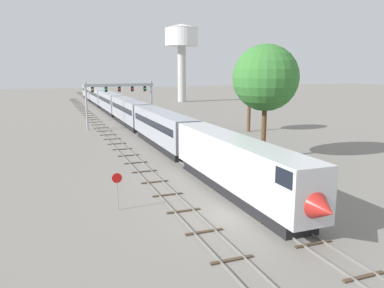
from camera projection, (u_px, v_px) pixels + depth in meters
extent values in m
plane|color=gray|center=(238.00, 215.00, 28.09)|extent=(400.00, 400.00, 0.00)
cube|color=slate|center=(115.00, 117.00, 83.53)|extent=(0.07, 200.00, 0.16)
cube|color=slate|center=(121.00, 117.00, 84.03)|extent=(0.07, 200.00, 0.16)
cube|color=#473828|center=(364.00, 277.00, 19.62)|extent=(2.60, 0.24, 0.10)
cube|color=#473828|center=(313.00, 244.00, 23.28)|extent=(2.60, 0.24, 0.10)
cube|color=#473828|center=(276.00, 220.00, 26.95)|extent=(2.60, 0.24, 0.10)
cube|color=#473828|center=(248.00, 202.00, 30.62)|extent=(2.60, 0.24, 0.10)
cube|color=#473828|center=(226.00, 188.00, 34.28)|extent=(2.60, 0.24, 0.10)
cube|color=#473828|center=(209.00, 176.00, 37.95)|extent=(2.60, 0.24, 0.10)
cube|color=#473828|center=(194.00, 167.00, 41.62)|extent=(2.60, 0.24, 0.10)
cube|color=#473828|center=(182.00, 159.00, 45.28)|extent=(2.60, 0.24, 0.10)
cube|color=#473828|center=(171.00, 152.00, 48.95)|extent=(2.60, 0.24, 0.10)
cube|color=#473828|center=(162.00, 146.00, 52.62)|extent=(2.60, 0.24, 0.10)
cube|color=#473828|center=(155.00, 141.00, 56.28)|extent=(2.60, 0.24, 0.10)
cube|color=#473828|center=(148.00, 137.00, 59.95)|extent=(2.60, 0.24, 0.10)
cube|color=#473828|center=(142.00, 133.00, 63.62)|extent=(2.60, 0.24, 0.10)
cube|color=#473828|center=(136.00, 129.00, 67.28)|extent=(2.60, 0.24, 0.10)
cube|color=#473828|center=(131.00, 126.00, 70.95)|extent=(2.60, 0.24, 0.10)
cube|color=#473828|center=(127.00, 123.00, 74.62)|extent=(2.60, 0.24, 0.10)
cube|color=#473828|center=(123.00, 121.00, 78.28)|extent=(2.60, 0.24, 0.10)
cube|color=#473828|center=(120.00, 118.00, 81.95)|extent=(2.60, 0.24, 0.10)
cube|color=#473828|center=(116.00, 116.00, 85.62)|extent=(2.60, 0.24, 0.10)
cube|color=#473828|center=(113.00, 114.00, 89.28)|extent=(2.60, 0.24, 0.10)
cube|color=#473828|center=(110.00, 113.00, 92.95)|extent=(2.60, 0.24, 0.10)
cube|color=#473828|center=(108.00, 111.00, 96.62)|extent=(2.60, 0.24, 0.10)
cube|color=#473828|center=(105.00, 109.00, 100.29)|extent=(2.60, 0.24, 0.10)
cube|color=#473828|center=(103.00, 108.00, 103.95)|extent=(2.60, 0.24, 0.10)
cube|color=#473828|center=(101.00, 107.00, 107.62)|extent=(2.60, 0.24, 0.10)
cube|color=#473828|center=(99.00, 105.00, 111.29)|extent=(2.60, 0.24, 0.10)
cube|color=#473828|center=(97.00, 104.00, 114.95)|extent=(2.60, 0.24, 0.10)
cube|color=#473828|center=(96.00, 103.00, 118.62)|extent=(2.60, 0.24, 0.10)
cube|color=#473828|center=(94.00, 102.00, 122.29)|extent=(2.60, 0.24, 0.10)
cube|color=#473828|center=(93.00, 101.00, 125.95)|extent=(2.60, 0.24, 0.10)
cube|color=#473828|center=(91.00, 100.00, 129.62)|extent=(2.60, 0.24, 0.10)
cube|color=#473828|center=(90.00, 99.00, 133.29)|extent=(2.60, 0.24, 0.10)
cube|color=#473828|center=(89.00, 98.00, 136.95)|extent=(2.60, 0.24, 0.10)
cube|color=#473828|center=(87.00, 98.00, 140.62)|extent=(2.60, 0.24, 0.10)
cube|color=#473828|center=(86.00, 97.00, 144.29)|extent=(2.60, 0.24, 0.10)
cube|color=#473828|center=(85.00, 96.00, 147.95)|extent=(2.60, 0.24, 0.10)
cube|color=#473828|center=(84.00, 96.00, 151.62)|extent=(2.60, 0.24, 0.10)
cube|color=#473828|center=(83.00, 95.00, 155.29)|extent=(2.60, 0.24, 0.10)
cube|color=#473828|center=(82.00, 94.00, 158.95)|extent=(2.60, 0.24, 0.10)
cube|color=#473828|center=(81.00, 94.00, 162.62)|extent=(2.60, 0.24, 0.10)
cube|color=#473828|center=(81.00, 93.00, 166.29)|extent=(2.60, 0.24, 0.10)
cube|color=#473828|center=(80.00, 93.00, 169.95)|extent=(2.60, 0.24, 0.10)
cube|color=#473828|center=(79.00, 92.00, 173.62)|extent=(2.60, 0.24, 0.10)
cube|color=slate|center=(102.00, 133.00, 63.27)|extent=(0.07, 160.00, 0.16)
cube|color=slate|center=(111.00, 132.00, 63.77)|extent=(0.07, 160.00, 0.16)
cube|color=#473828|center=(232.00, 260.00, 21.36)|extent=(2.60, 0.24, 0.10)
cube|color=#473828|center=(204.00, 232.00, 25.02)|extent=(2.60, 0.24, 0.10)
cube|color=#473828|center=(183.00, 211.00, 28.69)|extent=(2.60, 0.24, 0.10)
cube|color=#473828|center=(168.00, 195.00, 32.36)|extent=(2.60, 0.24, 0.10)
cube|color=#473828|center=(155.00, 182.00, 36.02)|extent=(2.60, 0.24, 0.10)
cube|color=#473828|center=(144.00, 171.00, 39.69)|extent=(2.60, 0.24, 0.10)
cube|color=#473828|center=(136.00, 163.00, 43.36)|extent=(2.60, 0.24, 0.10)
cube|color=#473828|center=(129.00, 155.00, 47.02)|extent=(2.60, 0.24, 0.10)
cube|color=#473828|center=(122.00, 149.00, 50.69)|extent=(2.60, 0.24, 0.10)
cube|color=#473828|center=(117.00, 144.00, 54.36)|extent=(2.60, 0.24, 0.10)
cube|color=#473828|center=(112.00, 139.00, 58.03)|extent=(2.60, 0.24, 0.10)
cube|color=#473828|center=(108.00, 135.00, 61.69)|extent=(2.60, 0.24, 0.10)
cube|color=#473828|center=(104.00, 131.00, 65.36)|extent=(2.60, 0.24, 0.10)
cube|color=#473828|center=(101.00, 128.00, 69.03)|extent=(2.60, 0.24, 0.10)
cube|color=#473828|center=(98.00, 125.00, 72.69)|extent=(2.60, 0.24, 0.10)
cube|color=#473828|center=(96.00, 122.00, 76.36)|extent=(2.60, 0.24, 0.10)
cube|color=#473828|center=(93.00, 120.00, 80.03)|extent=(2.60, 0.24, 0.10)
cube|color=#473828|center=(91.00, 117.00, 83.69)|extent=(2.60, 0.24, 0.10)
cube|color=#473828|center=(89.00, 115.00, 87.36)|extent=(2.60, 0.24, 0.10)
cube|color=#473828|center=(87.00, 113.00, 91.03)|extent=(2.60, 0.24, 0.10)
cube|color=#473828|center=(85.00, 112.00, 94.69)|extent=(2.60, 0.24, 0.10)
cube|color=#473828|center=(84.00, 110.00, 98.36)|extent=(2.60, 0.24, 0.10)
cube|color=#473828|center=(82.00, 109.00, 102.03)|extent=(2.60, 0.24, 0.10)
cube|color=#473828|center=(81.00, 107.00, 105.69)|extent=(2.60, 0.24, 0.10)
cube|color=#473828|center=(80.00, 106.00, 109.36)|extent=(2.60, 0.24, 0.10)
cube|color=#473828|center=(78.00, 105.00, 113.03)|extent=(2.60, 0.24, 0.10)
cube|color=#473828|center=(77.00, 104.00, 116.69)|extent=(2.60, 0.24, 0.10)
cube|color=#473828|center=(76.00, 103.00, 120.36)|extent=(2.60, 0.24, 0.10)
cube|color=#473828|center=(75.00, 102.00, 124.03)|extent=(2.60, 0.24, 0.10)
cube|color=#473828|center=(74.00, 101.00, 127.69)|extent=(2.60, 0.24, 0.10)
cube|color=#473828|center=(73.00, 100.00, 131.36)|extent=(2.60, 0.24, 0.10)
cube|color=#473828|center=(73.00, 99.00, 135.03)|extent=(2.60, 0.24, 0.10)
cube|color=silver|center=(236.00, 161.00, 32.22)|extent=(3.00, 20.70, 3.80)
cone|color=#B2231E|center=(318.00, 207.00, 22.63)|extent=(2.88, 2.60, 2.88)
cube|color=black|center=(305.00, 175.00, 23.61)|extent=(3.04, 1.80, 1.10)
cube|color=black|center=(235.00, 188.00, 32.69)|extent=(2.52, 18.63, 1.00)
cube|color=#9EA3AD|center=(162.00, 126.00, 52.12)|extent=(3.00, 20.70, 3.80)
cube|color=black|center=(162.00, 123.00, 52.04)|extent=(3.04, 19.05, 0.90)
cube|color=black|center=(162.00, 143.00, 52.58)|extent=(2.52, 18.63, 1.00)
cube|color=#9EA3AD|center=(129.00, 110.00, 72.01)|extent=(3.00, 20.70, 3.80)
cube|color=black|center=(129.00, 108.00, 71.94)|extent=(3.04, 19.05, 0.90)
cube|color=black|center=(129.00, 123.00, 72.48)|extent=(2.52, 18.63, 1.00)
cube|color=#9EA3AD|center=(110.00, 101.00, 91.91)|extent=(3.00, 20.70, 3.80)
cube|color=black|center=(110.00, 99.00, 91.83)|extent=(3.04, 19.05, 0.90)
cube|color=black|center=(111.00, 111.00, 92.37)|extent=(2.52, 18.63, 1.00)
cube|color=#9EA3AD|center=(98.00, 95.00, 111.81)|extent=(3.00, 20.70, 3.80)
cube|color=black|center=(98.00, 94.00, 111.73)|extent=(3.04, 19.05, 0.90)
cube|color=black|center=(99.00, 103.00, 112.27)|extent=(2.52, 18.63, 1.00)
cube|color=#9EA3AD|center=(90.00, 91.00, 131.70)|extent=(3.00, 20.70, 3.80)
cube|color=black|center=(90.00, 90.00, 131.62)|extent=(3.04, 19.05, 0.90)
cube|color=black|center=(90.00, 98.00, 132.16)|extent=(2.52, 18.63, 1.00)
cylinder|color=#999BA0|center=(87.00, 106.00, 66.01)|extent=(0.36, 0.36, 8.26)
cylinder|color=#999BA0|center=(151.00, 104.00, 70.03)|extent=(0.36, 0.36, 8.26)
cube|color=#999BA0|center=(119.00, 85.00, 67.34)|extent=(12.10, 0.36, 0.50)
cube|color=black|center=(93.00, 90.00, 65.91)|extent=(0.44, 0.32, 0.90)
sphere|color=yellow|center=(93.00, 90.00, 65.74)|extent=(0.28, 0.28, 0.28)
cube|color=black|center=(106.00, 89.00, 66.72)|extent=(0.44, 0.32, 0.90)
sphere|color=green|center=(106.00, 89.00, 66.54)|extent=(0.28, 0.28, 0.28)
cube|color=black|center=(119.00, 89.00, 67.52)|extent=(0.44, 0.32, 0.90)
sphere|color=red|center=(120.00, 89.00, 67.35)|extent=(0.28, 0.28, 0.28)
cube|color=black|center=(132.00, 89.00, 68.33)|extent=(0.44, 0.32, 0.90)
sphere|color=red|center=(132.00, 89.00, 68.15)|extent=(0.28, 0.28, 0.28)
cube|color=black|center=(145.00, 89.00, 69.13)|extent=(0.44, 0.32, 0.90)
sphere|color=green|center=(145.00, 89.00, 68.96)|extent=(0.28, 0.28, 0.28)
cylinder|color=beige|center=(182.00, 74.00, 122.55)|extent=(2.60, 2.60, 17.50)
cylinder|color=white|center=(182.00, 37.00, 120.34)|extent=(10.31, 10.31, 5.49)
cone|color=white|center=(182.00, 26.00, 119.69)|extent=(10.51, 10.51, 1.20)
cylinder|color=gray|center=(118.00, 196.00, 28.84)|extent=(0.08, 0.08, 2.20)
cylinder|color=red|center=(117.00, 178.00, 28.55)|extent=(0.76, 0.03, 0.76)
cylinder|color=brown|center=(264.00, 130.00, 44.86)|extent=(0.56, 0.56, 6.82)
sphere|color=#387A33|center=(266.00, 78.00, 43.69)|extent=(7.57, 7.57, 7.57)
cylinder|color=brown|center=(249.00, 114.00, 64.77)|extent=(0.56, 0.56, 5.89)
sphere|color=#2D6B28|center=(250.00, 85.00, 63.85)|extent=(5.29, 5.29, 5.29)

